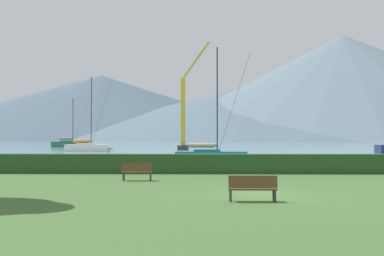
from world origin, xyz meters
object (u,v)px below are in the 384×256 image
(sailboat_slip_2, at_px, (71,144))
(sailboat_slip_5, at_px, (88,147))
(sailboat_slip_4, at_px, (212,156))
(park_bench_near_path, at_px, (253,187))
(park_bench_under_tree, at_px, (137,171))
(dock_crane, at_px, (184,117))

(sailboat_slip_2, bearing_deg, sailboat_slip_5, -58.81)
(sailboat_slip_4, bearing_deg, sailboat_slip_2, 119.10)
(sailboat_slip_5, relative_size, park_bench_near_path, 6.94)
(sailboat_slip_2, height_order, sailboat_slip_5, sailboat_slip_5)
(sailboat_slip_4, bearing_deg, park_bench_under_tree, -101.84)
(sailboat_slip_5, bearing_deg, park_bench_near_path, -69.73)
(sailboat_slip_5, bearing_deg, sailboat_slip_2, 111.91)
(sailboat_slip_4, xyz_separation_m, park_bench_near_path, (0.78, -24.94, -0.10))
(sailboat_slip_5, height_order, park_bench_near_path, sailboat_slip_5)
(sailboat_slip_2, height_order, sailboat_slip_4, sailboat_slip_2)
(sailboat_slip_2, height_order, park_bench_under_tree, sailboat_slip_2)
(sailboat_slip_2, xyz_separation_m, park_bench_under_tree, (26.31, -79.25, -0.24))
(sailboat_slip_4, relative_size, sailboat_slip_5, 0.87)
(park_bench_near_path, relative_size, park_bench_under_tree, 1.08)
(sailboat_slip_5, distance_m, park_bench_under_tree, 51.74)
(park_bench_near_path, height_order, park_bench_under_tree, same)
(park_bench_under_tree, bearing_deg, dock_crane, 86.81)
(sailboat_slip_4, relative_size, park_bench_near_path, 6.04)
(park_bench_near_path, distance_m, dock_crane, 66.46)
(park_bench_near_path, xyz_separation_m, park_bench_under_tree, (-5.25, 7.72, -0.00))
(sailboat_slip_2, relative_size, sailboat_slip_5, 0.93)
(sailboat_slip_2, xyz_separation_m, sailboat_slip_4, (30.78, -62.02, -0.14))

